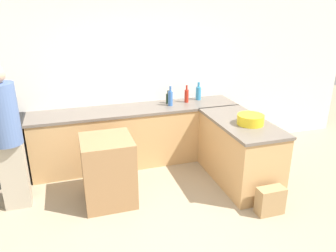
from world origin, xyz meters
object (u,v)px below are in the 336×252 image
(range_oven, at_px, (6,150))
(mixing_bowl, at_px, (250,119))
(dish_soap_bottle, at_px, (198,93))
(hot_sauce_bottle, at_px, (187,96))
(paper_bag, at_px, (270,201))
(wine_bottle_dark, at_px, (168,98))
(island_table, at_px, (108,170))
(person_by_range, at_px, (7,135))
(water_bottle_blue, at_px, (170,98))

(range_oven, distance_m, mixing_bowl, 3.43)
(mixing_bowl, xyz_separation_m, dish_soap_bottle, (-0.21, 1.29, 0.05))
(hot_sauce_bottle, bearing_deg, mixing_bowl, -69.66)
(paper_bag, bearing_deg, wine_bottle_dark, 109.30)
(island_table, bearing_deg, paper_bag, -25.37)
(dish_soap_bottle, bearing_deg, person_by_range, -161.83)
(range_oven, relative_size, mixing_bowl, 2.60)
(water_bottle_blue, xyz_separation_m, paper_bag, (0.69, -1.82, -0.85))
(water_bottle_blue, height_order, person_by_range, person_by_range)
(paper_bag, bearing_deg, dish_soap_bottle, 94.23)
(mixing_bowl, bearing_deg, dish_soap_bottle, 99.36)
(person_by_range, xyz_separation_m, paper_bag, (2.93, -1.08, -0.80))
(wine_bottle_dark, height_order, paper_bag, wine_bottle_dark)
(dish_soap_bottle, bearing_deg, mixing_bowl, -80.64)
(dish_soap_bottle, xyz_separation_m, wine_bottle_dark, (-0.54, -0.05, -0.04))
(island_table, distance_m, hot_sauce_bottle, 1.87)
(mixing_bowl, bearing_deg, water_bottle_blue, 124.14)
(mixing_bowl, bearing_deg, hot_sauce_bottle, 110.34)
(wine_bottle_dark, relative_size, person_by_range, 0.12)
(mixing_bowl, xyz_separation_m, wine_bottle_dark, (-0.75, 1.25, 0.02))
(dish_soap_bottle, relative_size, water_bottle_blue, 0.96)
(range_oven, bearing_deg, wine_bottle_dark, 2.27)
(island_table, bearing_deg, dish_soap_bottle, 34.20)
(mixing_bowl, relative_size, hot_sauce_bottle, 1.26)
(island_table, height_order, hot_sauce_bottle, hot_sauce_bottle)
(dish_soap_bottle, bearing_deg, paper_bag, -85.77)
(wine_bottle_dark, relative_size, paper_bag, 0.60)
(wine_bottle_dark, distance_m, person_by_range, 2.41)
(range_oven, xyz_separation_m, paper_bag, (3.13, -1.85, -0.28))
(range_oven, xyz_separation_m, water_bottle_blue, (2.44, -0.03, 0.57))
(range_oven, bearing_deg, water_bottle_blue, -0.81)
(range_oven, distance_m, wine_bottle_dark, 2.50)
(person_by_range, bearing_deg, water_bottle_blue, 18.18)
(island_table, distance_m, wine_bottle_dark, 1.67)
(range_oven, relative_size, dish_soap_bottle, 3.08)
(range_oven, xyz_separation_m, island_table, (1.31, -0.99, -0.02))
(island_table, bearing_deg, water_bottle_blue, 40.33)
(mixing_bowl, height_order, dish_soap_bottle, dish_soap_bottle)
(range_oven, height_order, hot_sauce_bottle, hot_sauce_bottle)
(range_oven, relative_size, water_bottle_blue, 2.95)
(island_table, relative_size, wine_bottle_dark, 4.16)
(island_table, distance_m, dish_soap_bottle, 2.10)
(mixing_bowl, relative_size, paper_bag, 1.02)
(mixing_bowl, distance_m, person_by_range, 3.02)
(wine_bottle_dark, height_order, person_by_range, person_by_range)
(mixing_bowl, relative_size, water_bottle_blue, 1.13)
(island_table, xyz_separation_m, water_bottle_blue, (1.13, 0.96, 0.59))
(dish_soap_bottle, height_order, water_bottle_blue, water_bottle_blue)
(dish_soap_bottle, xyz_separation_m, paper_bag, (0.15, -2.00, -0.85))
(water_bottle_blue, relative_size, person_by_range, 0.17)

